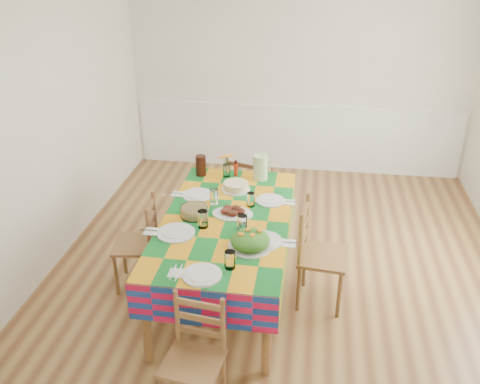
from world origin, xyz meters
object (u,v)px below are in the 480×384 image
Objects in this scene: chair_near at (195,358)px; chair_left at (140,244)px; chair_right at (318,255)px; dining_table at (226,227)px; tea_pitcher at (201,165)px; green_pitcher at (261,167)px; chair_far at (245,190)px; meat_platter at (233,212)px.

chair_left reaches higher than chair_near.
chair_right reaches higher than chair_left.
tea_pitcher is (-0.41, 0.84, 0.19)m from dining_table.
green_pitcher reaches higher than tea_pitcher.
chair_right is at bearing 81.50° from chair_left.
green_pitcher is 1.21× the size of tea_pitcher.
chair_left reaches higher than dining_table.
chair_far reaches higher than dining_table.
meat_platter is at bearing 109.41° from chair_far.
meat_platter is at bearing -59.69° from tea_pitcher.
chair_left is 0.92× the size of chair_right.
meat_platter is 1.28m from chair_far.
green_pitcher is 0.61m from tea_pitcher.
tea_pitcher is at bearing 61.75° from chair_right.
chair_left is at bearing 74.66° from chair_far.
tea_pitcher is at bearing 179.91° from green_pitcher.
chair_right is (0.76, -0.06, -0.34)m from meat_platter.
dining_table is 2.26× the size of chair_left.
tea_pitcher is 0.76m from chair_far.
meat_platter is (0.05, 0.07, 0.12)m from dining_table.
chair_left is at bearing -175.96° from meat_platter.
chair_right is at bearing -34.46° from tea_pitcher.
green_pitcher is 0.26× the size of chair_right.
dining_table is at bearing 107.26° from chair_far.
meat_platter is at bearing 55.91° from dining_table.
chair_left is at bearing -140.66° from green_pitcher.
green_pitcher is 0.29× the size of chair_far.
chair_near is (0.01, -1.28, -0.27)m from dining_table.
chair_right reaches higher than dining_table.
green_pitcher is at bearing 78.50° from meat_platter.
green_pitcher is 1.12m from chair_right.
meat_platter is 1.40m from chair_near.
dining_table is at bearing 96.55° from chair_right.
meat_platter is 0.40× the size of chair_left.
chair_near is (-0.04, -1.35, -0.39)m from meat_platter.
chair_left is (-0.82, 1.29, 0.01)m from chair_near.
dining_table is at bearing 97.64° from chair_near.
meat_platter is 0.41× the size of chair_near.
chair_near is 2.56m from chair_far.
chair_near is at bearing -95.30° from green_pitcher.
green_pitcher is 0.70m from chair_far.
chair_near reaches higher than dining_table.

